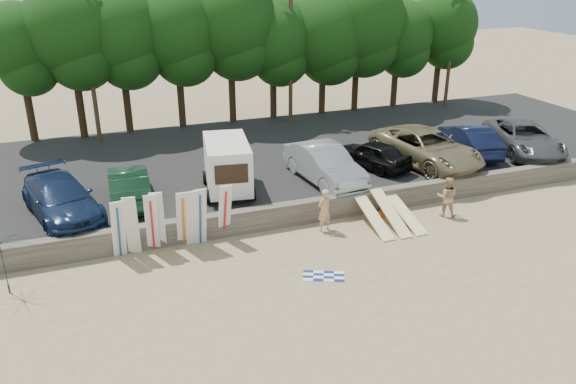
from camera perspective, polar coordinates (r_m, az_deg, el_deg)
name	(u,v)px	position (r m, az deg, el deg)	size (l,w,h in m)	color
ground	(384,243)	(23.13, 9.76, -5.16)	(120.00, 120.00, 0.00)	tan
seawall	(352,204)	(25.27, 6.48, -1.22)	(44.00, 0.50, 1.00)	#6B6356
parking_lot	(292,156)	(31.71, 0.40, 3.67)	(44.00, 14.50, 0.70)	#282828
treeline	(261,29)	(37.08, -2.77, 16.21)	(32.53, 6.33, 9.36)	#382616
utility_poles	(291,49)	(36.22, 0.27, 14.33)	(25.80, 0.26, 9.00)	#473321
box_trailer	(227,164)	(25.62, -6.19, 2.85)	(2.63, 4.02, 2.40)	white
car_0	(61,198)	(24.94, -22.03, -0.61)	(2.28, 5.62, 1.63)	#122142
car_1	(129,185)	(25.58, -15.88, 0.71)	(1.66, 4.75, 1.56)	black
car_2	(325,164)	(26.89, 3.73, 2.85)	(1.86, 5.33, 1.76)	#9A999E
car_3	(372,154)	(29.04, 8.52, 3.82)	(1.69, 4.20, 1.43)	black
car_4	(426,147)	(30.02, 13.86, 4.41)	(3.01, 6.52, 1.81)	#7A6B4D
car_5	(469,140)	(32.35, 17.95, 5.09)	(1.72, 4.92, 1.62)	black
car_6	(524,138)	(33.63, 22.84, 5.10)	(2.77, 6.02, 1.67)	#46484B
surfboard_upright_0	(119,229)	(22.04, -16.84, -3.65)	(0.50, 0.06, 2.60)	silver
surfboard_upright_1	(132,226)	(22.14, -15.58, -3.32)	(0.50, 0.06, 2.60)	silver
surfboard_upright_2	(152,223)	(22.20, -13.66, -3.06)	(0.50, 0.06, 2.60)	silver
surfboard_upright_3	(158,221)	(22.30, -13.07, -2.86)	(0.50, 0.06, 2.60)	silver
surfboard_upright_4	(183,219)	(22.30, -10.61, -2.71)	(0.50, 0.06, 2.60)	silver
surfboard_upright_5	(192,218)	(22.29, -9.71, -2.64)	(0.50, 0.06, 2.60)	silver
surfboard_upright_6	(200,217)	(22.35, -8.92, -2.49)	(0.50, 0.06, 2.60)	silver
surfboard_upright_7	(225,212)	(22.69, -6.44, -2.00)	(0.50, 0.06, 2.60)	silver
surfboard_low_0	(373,216)	(24.20, 8.64, -2.46)	(0.56, 3.00, 0.07)	#FDE59F
surfboard_low_1	(391,213)	(24.48, 10.37, -2.09)	(0.56, 3.00, 0.07)	#FDE59F
surfboard_low_2	(405,213)	(24.94, 11.77, -2.10)	(0.56, 3.00, 0.07)	#FDE59F
beachgoer_a	(324,210)	(23.47, 3.70, -1.87)	(0.69, 0.45, 1.89)	tan
beachgoer_b	(447,197)	(25.78, 15.83, -0.47)	(0.89, 0.70, 1.84)	tan
cooler	(386,211)	(25.57, 9.90, -1.96)	(0.38, 0.30, 0.32)	#278F48
gear_bag	(381,214)	(25.41, 9.46, -2.23)	(0.30, 0.25, 0.22)	#EC4D1B
beach_towel	(324,276)	(20.63, 3.64, -8.52)	(1.50, 1.50, 0.00)	white
beach_umbrella	(6,267)	(21.38, -26.72, -6.80)	(2.23, 2.28, 2.05)	black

